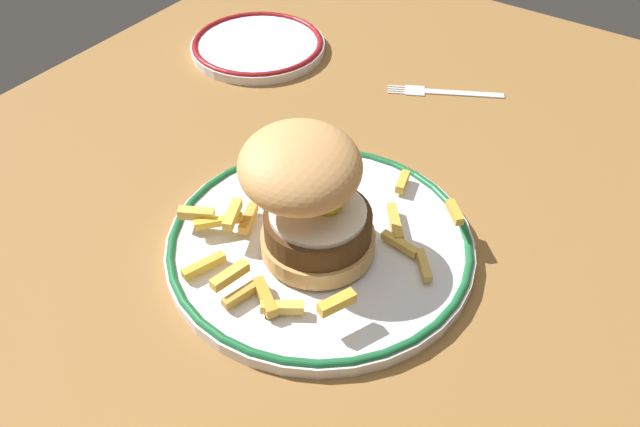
{
  "coord_description": "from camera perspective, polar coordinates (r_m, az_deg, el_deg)",
  "views": [
    {
      "loc": [
        -33.16,
        -28.43,
        45.64
      ],
      "look_at": [
        4.01,
        -2.9,
        4.6
      ],
      "focal_mm": 37.99,
      "sensor_mm": 36.0,
      "label": 1
    }
  ],
  "objects": [
    {
      "name": "dinner_plate",
      "position": [
        0.64,
        0.0,
        -2.51
      ],
      "size": [
        28.92,
        28.92,
        1.6
      ],
      "color": "silver",
      "rests_on": "ground_plane"
    },
    {
      "name": "ground_plane",
      "position": [
        0.65,
        -4.15,
        -5.33
      ],
      "size": [
        126.54,
        90.23,
        4.0
      ],
      "primitive_type": "cube",
      "color": "olive"
    },
    {
      "name": "side_plate",
      "position": [
        0.95,
        -5.25,
        13.93
      ],
      "size": [
        18.15,
        18.15,
        1.6
      ],
      "color": "white",
      "rests_on": "ground_plane"
    },
    {
      "name": "burger",
      "position": [
        0.58,
        -0.96,
        1.44
      ],
      "size": [
        15.39,
        15.31,
        12.03
      ],
      "color": "tan",
      "rests_on": "dinner_plate"
    },
    {
      "name": "fork",
      "position": [
        0.87,
        10.24,
        10.07
      ],
      "size": [
        8.0,
        13.35,
        0.36
      ],
      "color": "silver",
      "rests_on": "ground_plane"
    },
    {
      "name": "fries_pile",
      "position": [
        0.62,
        -2.54,
        -1.85
      ],
      "size": [
        24.15,
        23.43,
        2.88
      ],
      "color": "#EBB54B",
      "rests_on": "dinner_plate"
    }
  ]
}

